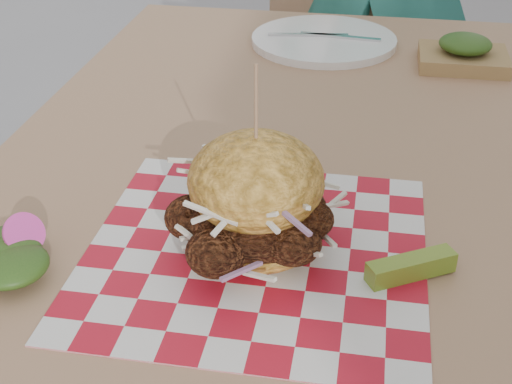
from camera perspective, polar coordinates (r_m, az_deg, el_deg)
patio_table at (r=1.03m, az=3.13°, el=0.08°), size 0.80×1.20×0.75m
patio_chair at (r=1.99m, az=7.04°, el=11.85°), size 0.46×0.47×0.95m
paper_liner at (r=0.77m, az=-0.00°, el=-4.73°), size 0.36×0.36×0.00m
sandwich at (r=0.74m, az=0.00°, el=-0.96°), size 0.19×0.19×0.21m
pickle_spear at (r=0.74m, az=12.30°, el=-5.88°), size 0.09×0.07×0.02m
side_salad at (r=0.78m, az=-19.42°, el=-5.05°), size 0.13×0.14×0.05m
place_setting at (r=1.37m, az=5.45°, el=11.99°), size 0.27×0.27×0.02m
kraft_tray at (r=1.30m, az=16.30°, el=10.59°), size 0.15×0.12×0.06m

